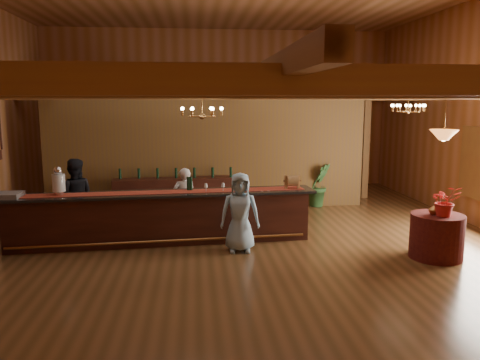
{
  "coord_description": "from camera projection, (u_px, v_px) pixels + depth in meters",
  "views": [
    {
      "loc": [
        -0.85,
        -9.71,
        3.0
      ],
      "look_at": [
        0.17,
        0.81,
        1.24
      ],
      "focal_mm": 35.0,
      "sensor_mm": 36.0,
      "label": 1
    }
  ],
  "objects": [
    {
      "name": "floor",
      "position": [
        236.0,
        243.0,
        10.11
      ],
      "size": [
        14.0,
        14.0,
        0.0
      ],
      "primitive_type": "plane",
      "color": "brown",
      "rests_on": "ground"
    },
    {
      "name": "wall_back",
      "position": [
        218.0,
        110.0,
        16.53
      ],
      "size": [
        12.0,
        0.1,
        5.5
      ],
      "primitive_type": "cube",
      "color": "#A76642",
      "rests_on": "floor"
    },
    {
      "name": "wall_front",
      "position": [
        338.0,
        145.0,
        2.78
      ],
      "size": [
        12.0,
        0.1,
        5.5
      ],
      "primitive_type": "cube",
      "color": "#A76642",
      "rests_on": "floor"
    },
    {
      "name": "beam_grid",
      "position": [
        233.0,
        91.0,
        10.07
      ],
      "size": [
        11.9,
        13.9,
        0.39
      ],
      "color": "olive",
      "rests_on": "wall_left"
    },
    {
      "name": "support_posts",
      "position": [
        238.0,
        173.0,
        9.35
      ],
      "size": [
        9.2,
        10.2,
        3.2
      ],
      "color": "olive",
      "rests_on": "floor"
    },
    {
      "name": "partition_wall",
      "position": [
        207.0,
        154.0,
        13.24
      ],
      "size": [
        9.0,
        0.18,
        3.1
      ],
      "primitive_type": "cube",
      "color": "brown",
      "rests_on": "floor"
    },
    {
      "name": "window_right_back",
      "position": [
        475.0,
        163.0,
        11.4
      ],
      "size": [
        0.12,
        1.05,
        1.75
      ],
      "primitive_type": "cube",
      "color": "white",
      "rests_on": "wall_right"
    },
    {
      "name": "backroom_boxes",
      "position": [
        212.0,
        178.0,
        15.39
      ],
      "size": [
        4.1,
        0.6,
        1.1
      ],
      "color": "#3A170E",
      "rests_on": "floor"
    },
    {
      "name": "tasting_bar",
      "position": [
        162.0,
        217.0,
        10.04
      ],
      "size": [
        6.68,
        1.3,
        1.12
      ],
      "rotation": [
        0.0,
        0.0,
        0.07
      ],
      "color": "#3A170E",
      "rests_on": "floor"
    },
    {
      "name": "beverage_dispenser",
      "position": [
        59.0,
        181.0,
        9.62
      ],
      "size": [
        0.26,
        0.26,
        0.6
      ],
      "color": "silver",
      "rests_on": "tasting_bar"
    },
    {
      "name": "glass_rack_tray",
      "position": [
        8.0,
        195.0,
        9.4
      ],
      "size": [
        0.5,
        0.5,
        0.1
      ],
      "primitive_type": "cube",
      "color": "gray",
      "rests_on": "tasting_bar"
    },
    {
      "name": "raffle_drum",
      "position": [
        292.0,
        181.0,
        10.34
      ],
      "size": [
        0.34,
        0.24,
        0.3
      ],
      "color": "#9D703F",
      "rests_on": "tasting_bar"
    },
    {
      "name": "bar_bottle_0",
      "position": [
        188.0,
        184.0,
        10.15
      ],
      "size": [
        0.07,
        0.07,
        0.3
      ],
      "primitive_type": "cylinder",
      "color": "black",
      "rests_on": "tasting_bar"
    },
    {
      "name": "bar_bottle_1",
      "position": [
        191.0,
        184.0,
        10.16
      ],
      "size": [
        0.07,
        0.07,
        0.3
      ],
      "primitive_type": "cylinder",
      "color": "black",
      "rests_on": "tasting_bar"
    },
    {
      "name": "backbar_shelf",
      "position": [
        177.0,
        195.0,
        12.87
      ],
      "size": [
        3.44,
        0.82,
        0.96
      ],
      "primitive_type": "cube",
      "rotation": [
        0.0,
        0.0,
        0.09
      ],
      "color": "#3A170E",
      "rests_on": "floor"
    },
    {
      "name": "round_table",
      "position": [
        437.0,
        236.0,
        9.07
      ],
      "size": [
        1.0,
        1.0,
        0.87
      ],
      "primitive_type": "cylinder",
      "color": "#581A13",
      "rests_on": "floor"
    },
    {
      "name": "chandelier_left",
      "position": [
        202.0,
        111.0,
        9.1
      ],
      "size": [
        0.8,
        0.8,
        0.53
      ],
      "color": "#A8763E",
      "rests_on": "beam_grid"
    },
    {
      "name": "chandelier_right",
      "position": [
        408.0,
        108.0,
        11.34
      ],
      "size": [
        0.8,
        0.8,
        0.48
      ],
      "color": "#A8763E",
      "rests_on": "beam_grid"
    },
    {
      "name": "pendant_lamp",
      "position": [
        444.0,
        135.0,
        8.75
      ],
      "size": [
        0.52,
        0.52,
        0.9
      ],
      "color": "#A8763E",
      "rests_on": "beam_grid"
    },
    {
      "name": "bartender",
      "position": [
        185.0,
        200.0,
        10.9
      ],
      "size": [
        0.59,
        0.42,
        1.51
      ],
      "primitive_type": "imported",
      "rotation": [
        0.0,
        0.0,
        3.25
      ],
      "color": "white",
      "rests_on": "floor"
    },
    {
      "name": "staff_second",
      "position": [
        75.0,
        197.0,
        10.6
      ],
      "size": [
        0.93,
        0.76,
        1.76
      ],
      "primitive_type": "imported",
      "rotation": [
        0.0,
        0.0,
        3.26
      ],
      "color": "black",
      "rests_on": "floor"
    },
    {
      "name": "guest",
      "position": [
        240.0,
        212.0,
        9.43
      ],
      "size": [
        0.82,
        0.57,
        1.62
      ],
      "primitive_type": "imported",
      "rotation": [
        0.0,
        0.0,
        -0.07
      ],
      "color": "#8FB6CD",
      "rests_on": "floor"
    },
    {
      "name": "floor_plant",
      "position": [
        319.0,
        185.0,
        13.61
      ],
      "size": [
        0.78,
        0.67,
        1.26
      ],
      "primitive_type": "imported",
      "rotation": [
        0.0,
        0.0,
        0.18
      ],
      "color": "#2C5A29",
      "rests_on": "floor"
    },
    {
      "name": "table_flowers",
      "position": [
        445.0,
        201.0,
        8.81
      ],
      "size": [
        0.56,
        0.49,
        0.59
      ],
      "primitive_type": "imported",
      "rotation": [
        0.0,
        0.0,
        -0.06
      ],
      "color": "red",
      "rests_on": "round_table"
    },
    {
      "name": "table_vase",
      "position": [
        434.0,
        206.0,
        8.97
      ],
      "size": [
        0.2,
        0.2,
        0.33
      ],
      "primitive_type": "imported",
      "rotation": [
        0.0,
        0.0,
        -0.19
      ],
      "color": "#A8763E",
      "rests_on": "round_table"
    }
  ]
}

